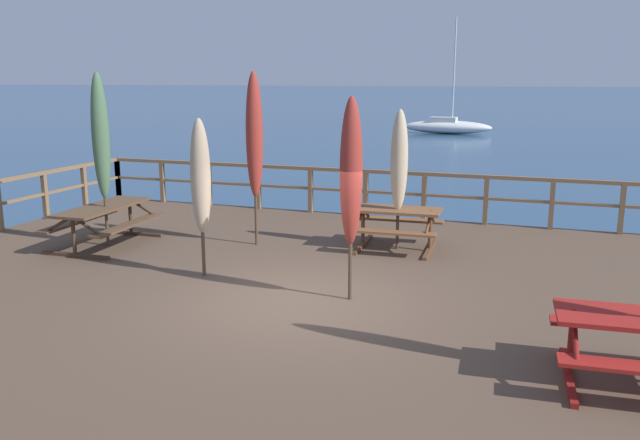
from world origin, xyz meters
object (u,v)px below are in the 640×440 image
Objects in this scene: patio_umbrella_short_back at (101,137)px; patio_umbrella_tall_mid_left at (201,177)px; picnic_table_front_right at (396,220)px; sailboat_distant at (447,126)px; picnic_table_back_left at (103,216)px; patio_umbrella_tall_mid_right at (399,161)px; patio_umbrella_short_front at (351,173)px; patio_umbrella_tall_back_left at (254,136)px.

patio_umbrella_tall_mid_left is at bearing -22.70° from patio_umbrella_short_back.
patio_umbrella_tall_mid_left reaches higher than picnic_table_front_right.
picnic_table_back_left is at bearing -91.87° from sailboat_distant.
patio_umbrella_tall_mid_left is at bearing -133.21° from patio_umbrella_tall_mid_right.
patio_umbrella_short_front is 2.59m from patio_umbrella_tall_mid_left.
patio_umbrella_tall_mid_right reaches higher than picnic_table_front_right.
patio_umbrella_short_back reaches higher than picnic_table_back_left.
patio_umbrella_tall_mid_right is 0.89× the size of patio_umbrella_short_front.
patio_umbrella_short_back is at bearing 164.62° from patio_umbrella_short_front.
picnic_table_front_right is 3.31m from patio_umbrella_short_front.
patio_umbrella_short_front is (2.62, -2.48, -0.23)m from patio_umbrella_tall_back_left.
picnic_table_back_left is 0.67× the size of patio_umbrella_tall_back_left.
patio_umbrella_short_back is 5.46m from patio_umbrella_short_front.
patio_umbrella_short_back is 2.83m from patio_umbrella_tall_back_left.
sailboat_distant is at bearing 88.13° from picnic_table_back_left.
patio_umbrella_short_front is (5.26, -1.45, -0.22)m from patio_umbrella_short_back.
patio_umbrella_short_front is at bearing -83.57° from sailboat_distant.
patio_umbrella_tall_back_left is (-2.60, -0.57, 1.53)m from picnic_table_front_right.
patio_umbrella_tall_mid_right is 3.05m from patio_umbrella_short_front.
patio_umbrella_tall_back_left is 1.13× the size of patio_umbrella_short_front.
patio_umbrella_tall_back_left reaches higher than picnic_table_front_right.
picnic_table_front_right is 0.65× the size of patio_umbrella_tall_mid_right.
patio_umbrella_tall_mid_left is (-2.56, 0.32, -0.23)m from patio_umbrella_short_front.
picnic_table_back_left is 5.68m from patio_umbrella_short_front.
picnic_table_front_right is 0.58× the size of patio_umbrella_short_front.
picnic_table_front_right is at bearing 179.04° from patio_umbrella_tall_mid_right.
patio_umbrella_tall_back_left is (-2.63, -0.57, 0.43)m from patio_umbrella_tall_mid_right.
patio_umbrella_tall_mid_left is 0.33× the size of sailboat_distant.
patio_umbrella_short_front is (5.34, -1.46, 1.28)m from picnic_table_back_left.
sailboat_distant reaches higher than picnic_table_front_right.
sailboat_distant is (-1.56, 34.61, -2.19)m from patio_umbrella_tall_back_left.
patio_umbrella_tall_back_left is at bearing 136.63° from patio_umbrella_short_front.
patio_umbrella_short_front is at bearing -7.04° from patio_umbrella_tall_mid_left.
patio_umbrella_tall_back_left is 3.61m from patio_umbrella_short_front.
picnic_table_back_left is 35.65m from sailboat_distant.
picnic_table_front_right is at bearing 90.35° from patio_umbrella_short_front.
patio_umbrella_short_back is 1.00× the size of patio_umbrella_tall_back_left.
patio_umbrella_tall_back_left is at bearing 20.53° from picnic_table_back_left.
patio_umbrella_short_front reaches higher than picnic_table_front_right.
patio_umbrella_tall_mid_left is at bearing -88.30° from patio_umbrella_tall_back_left.
picnic_table_front_right is 0.67× the size of patio_umbrella_tall_mid_left.
picnic_table_front_right is 0.22× the size of sailboat_distant.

